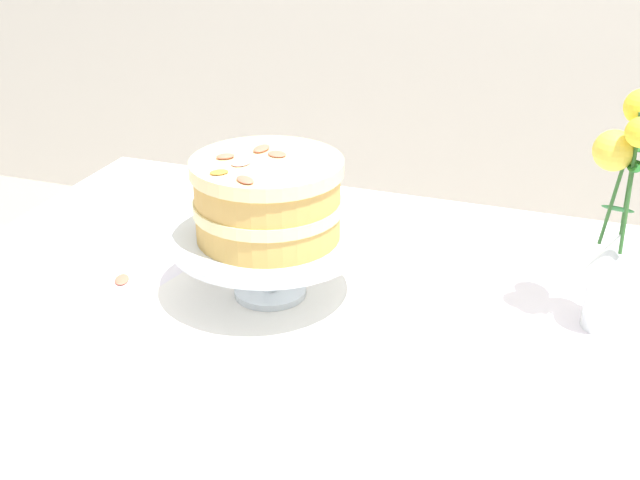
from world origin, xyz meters
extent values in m
cube|color=white|center=(0.00, 0.00, 0.72)|extent=(1.40, 1.00, 0.03)
cylinder|color=brown|center=(-0.60, 0.40, 0.35)|extent=(0.06, 0.06, 0.71)
cube|color=white|center=(-0.15, 0.04, 0.74)|extent=(0.38, 0.38, 0.00)
cylinder|color=silver|center=(-0.15, 0.04, 0.75)|extent=(0.11, 0.11, 0.01)
cylinder|color=silver|center=(-0.15, 0.04, 0.79)|extent=(0.03, 0.03, 0.07)
cylinder|color=silver|center=(-0.15, 0.04, 0.83)|extent=(0.29, 0.29, 0.01)
cylinder|color=tan|center=(-0.15, 0.04, 0.86)|extent=(0.21, 0.21, 0.04)
cylinder|color=beige|center=(-0.15, 0.04, 0.89)|extent=(0.22, 0.22, 0.02)
cylinder|color=tan|center=(-0.15, 0.04, 0.92)|extent=(0.21, 0.21, 0.04)
cylinder|color=beige|center=(-0.15, 0.04, 0.95)|extent=(0.22, 0.22, 0.02)
ellipsoid|color=orange|center=(-0.19, -0.03, 0.96)|extent=(0.03, 0.03, 0.00)
ellipsoid|color=pink|center=(-0.18, 0.01, 0.96)|extent=(0.03, 0.04, 0.00)
ellipsoid|color=#E56B51|center=(-0.14, -0.05, 0.96)|extent=(0.04, 0.04, 0.01)
ellipsoid|color=#E56B51|center=(-0.17, 0.07, 0.96)|extent=(0.02, 0.04, 0.01)
ellipsoid|color=#E56B51|center=(-0.21, 0.02, 0.96)|extent=(0.03, 0.03, 0.01)
ellipsoid|color=#E56B51|center=(-0.14, 0.06, 0.96)|extent=(0.04, 0.03, 0.00)
cylinder|color=silver|center=(0.33, 0.12, 0.78)|extent=(0.07, 0.07, 0.08)
cone|color=silver|center=(0.33, 0.12, 0.85)|extent=(0.09, 0.09, 0.07)
cylinder|color=#2D6028|center=(0.34, 0.14, 0.96)|extent=(0.01, 0.03, 0.19)
ellipsoid|color=#236B2D|center=(0.34, 0.14, 1.00)|extent=(0.02, 0.05, 0.01)
cylinder|color=#2D6028|center=(0.32, 0.12, 0.93)|extent=(0.02, 0.01, 0.14)
sphere|color=yellow|center=(0.31, 0.12, 1.00)|extent=(0.06, 0.06, 0.06)
ellipsoid|color=#236B2D|center=(0.33, 0.13, 0.92)|extent=(0.05, 0.02, 0.02)
cylinder|color=#2D6028|center=(0.34, 0.10, 0.95)|extent=(0.01, 0.02, 0.17)
ellipsoid|color=#236B2D|center=(0.34, 0.11, 0.99)|extent=(0.03, 0.05, 0.01)
ellipsoid|color=#E56B51|center=(-0.39, 0.00, 0.74)|extent=(0.04, 0.04, 0.01)
camera|label=1|loc=(0.30, -0.99, 1.37)|focal=47.13mm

